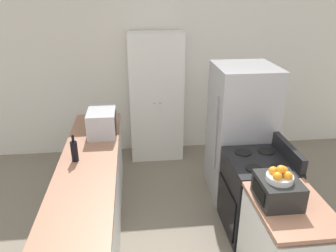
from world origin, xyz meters
The scene contains 10 objects.
wall_back centered at (0.00, 3.44, 1.30)m, with size 7.00×0.06×2.60m.
counter_left centered at (-0.88, 1.45, 0.43)m, with size 0.60×2.70×0.88m.
counter_right centered at (0.88, 0.50, 0.43)m, with size 0.60×0.79×0.88m.
pantry_cabinet centered at (-0.04, 3.16, 0.97)m, with size 0.80×0.48×1.95m.
stove centered at (0.90, 1.27, 0.45)m, with size 0.66×0.71×1.04m.
refrigerator centered at (0.93, 2.03, 0.85)m, with size 0.74×0.74×1.70m.
microwave centered at (-0.77, 2.11, 1.03)m, with size 0.34×0.47×0.30m.
wine_bottle centered at (-1.01, 1.46, 1.00)m, with size 0.07×0.07×0.29m.
toaster_oven centered at (0.77, 0.57, 0.99)m, with size 0.33×0.37×0.21m.
fruit_bowl centered at (0.76, 0.56, 1.14)m, with size 0.22×0.22×0.14m.
Camera 1 is at (-0.38, -1.59, 2.54)m, focal length 35.00 mm.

